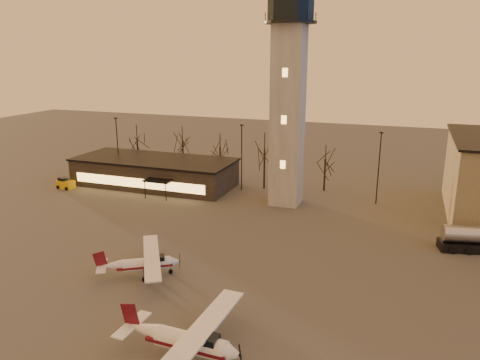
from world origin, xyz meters
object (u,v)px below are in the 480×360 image
Objects in this scene: cessna_front at (193,347)px; fuel_truck at (477,241)px; control_tower at (289,85)px; cessna_rear at (148,266)px; service_cart at (66,184)px; terminal at (155,172)px.

cessna_front is 33.82m from fuel_truck.
control_tower reaches higher than cessna_front.
fuel_truck is at bearing 55.33° from cessna_front.
service_cart is (-27.50, 21.44, -0.33)m from cessna_rear.
terminal is 8.67× the size of service_cart.
cessna_rear reaches higher than fuel_truck.
control_tower is 37.76m from service_cart.
control_tower is at bearing -5.15° from terminal.
cessna_rear is at bearing -29.90° from service_cart.
fuel_truck is (45.27, -11.08, -1.04)m from terminal.
fuel_truck is at bearing 3.55° from service_cart.
service_cart is at bearing -172.33° from control_tower.
cessna_front is (24.97, -38.13, -1.00)m from terminal.
cessna_front is at bearing -85.29° from control_tower.
cessna_rear is at bearing 135.50° from cessna_front.
cessna_front reaches higher than fuel_truck.
cessna_front is (2.98, -36.15, -15.17)m from control_tower.
cessna_rear is 3.29× the size of service_cart.
cessna_front is 1.55× the size of fuel_truck.
terminal is (-21.99, 1.98, -14.17)m from control_tower.
terminal is 13.81m from service_cart.
control_tower is 3.39× the size of cessna_rear.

